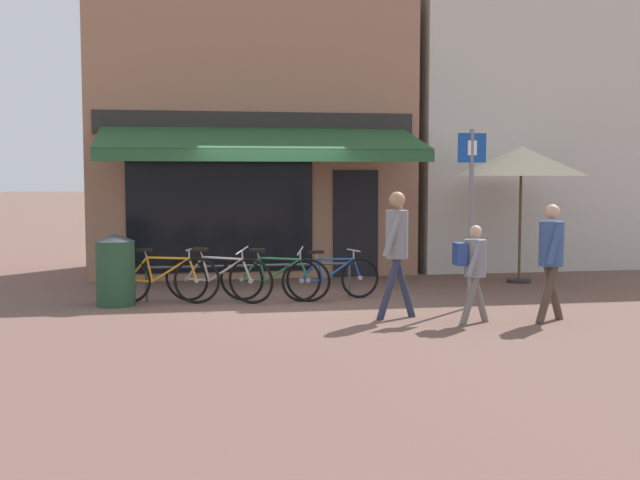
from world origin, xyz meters
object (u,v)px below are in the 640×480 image
at_px(bicycle_blue, 331,277).
at_px(litter_bin, 115,269).
at_px(bicycle_green, 275,278).
at_px(bicycle_silver, 218,278).
at_px(cafe_parasol, 521,161).
at_px(bicycle_orange, 162,279).
at_px(pedestrian_adult, 397,239).
at_px(parking_sign, 471,200).
at_px(pedestrian_child, 473,262).
at_px(pedestrian_second_adult, 551,250).

height_order(bicycle_blue, litter_bin, litter_bin).
height_order(bicycle_green, bicycle_blue, bicycle_green).
height_order(bicycle_silver, cafe_parasol, cafe_parasol).
bearing_deg(bicycle_green, bicycle_orange, -166.44).
relative_size(bicycle_orange, bicycle_silver, 1.05).
bearing_deg(bicycle_blue, pedestrian_adult, -82.44).
distance_m(litter_bin, cafe_parasol, 7.58).
xyz_separation_m(litter_bin, cafe_parasol, (7.25, 1.39, 1.70)).
distance_m(bicycle_blue, parking_sign, 2.57).
height_order(bicycle_green, pedestrian_child, pedestrian_child).
bearing_deg(bicycle_green, pedestrian_adult, -31.45).
bearing_deg(pedestrian_child, pedestrian_second_adult, 0.10).
distance_m(bicycle_silver, pedestrian_second_adult, 5.07).
bearing_deg(pedestrian_adult, cafe_parasol, 49.18).
distance_m(bicycle_orange, litter_bin, 0.73).
bearing_deg(cafe_parasol, litter_bin, -169.13).
bearing_deg(bicycle_blue, cafe_parasol, 9.40).
relative_size(bicycle_orange, parking_sign, 0.66).
relative_size(bicycle_orange, bicycle_green, 1.03).
xyz_separation_m(pedestrian_adult, cafe_parasol, (3.28, 3.21, 1.14)).
bearing_deg(pedestrian_child, bicycle_blue, 126.18).
height_order(pedestrian_adult, parking_sign, parking_sign).
bearing_deg(bicycle_green, bicycle_blue, 19.88).
bearing_deg(pedestrian_second_adult, bicycle_silver, 143.19).
xyz_separation_m(pedestrian_adult, pedestrian_child, (0.92, -0.55, -0.28)).
relative_size(bicycle_silver, bicycle_green, 0.98).
height_order(bicycle_green, cafe_parasol, cafe_parasol).
distance_m(bicycle_green, pedestrian_adult, 2.43).
bearing_deg(pedestrian_child, parking_sign, 74.18).
xyz_separation_m(bicycle_silver, litter_bin, (-1.57, 0.03, 0.17)).
bearing_deg(cafe_parasol, bicycle_green, -163.08).
relative_size(bicycle_green, bicycle_blue, 1.05).
height_order(bicycle_silver, bicycle_blue, bicycle_silver).
relative_size(pedestrian_adult, litter_bin, 1.61).
distance_m(pedestrian_child, litter_bin, 5.44).
xyz_separation_m(bicycle_orange, pedestrian_adult, (3.27, -1.89, 0.73)).
relative_size(pedestrian_adult, parking_sign, 0.67).
relative_size(bicycle_orange, cafe_parasol, 0.71).
xyz_separation_m(bicycle_blue, cafe_parasol, (3.87, 1.42, 1.89)).
bearing_deg(parking_sign, bicycle_blue, 150.30).
xyz_separation_m(bicycle_orange, parking_sign, (4.61, -1.20, 1.25)).
xyz_separation_m(pedestrian_child, parking_sign, (0.43, 1.23, 0.80)).
bearing_deg(pedestrian_second_adult, bicycle_orange, 146.45).
relative_size(pedestrian_second_adult, cafe_parasol, 0.64).
height_order(bicycle_silver, pedestrian_child, pedestrian_child).
relative_size(pedestrian_adult, pedestrian_second_adult, 1.10).
relative_size(bicycle_silver, bicycle_blue, 1.03).
height_order(bicycle_green, pedestrian_second_adult, pedestrian_second_adult).
relative_size(pedestrian_adult, pedestrian_child, 1.33).
height_order(bicycle_silver, pedestrian_adult, pedestrian_adult).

